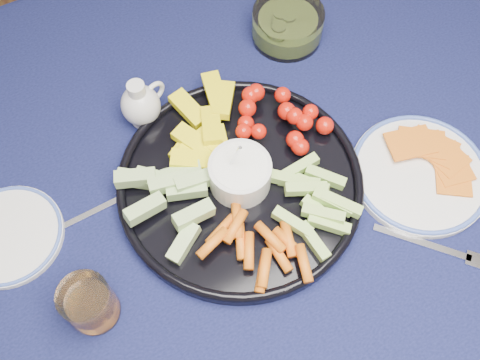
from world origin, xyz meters
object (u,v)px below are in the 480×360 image
dining_table (271,157)px  side_plate_extra (8,235)px  crudite_platter (239,181)px  creamer_pitcher (141,105)px  cheese_plate (420,172)px  juice_tumbler (90,305)px  pickle_bowl (287,26)px

dining_table → side_plate_extra: (-0.47, 0.03, 0.10)m
crudite_platter → side_plate_extra: size_ratio=2.33×
crudite_platter → creamer_pitcher: size_ratio=4.23×
crudite_platter → cheese_plate: size_ratio=1.76×
crudite_platter → side_plate_extra: (-0.36, 0.10, -0.02)m
side_plate_extra → dining_table: bearing=-4.0°
crudite_platter → dining_table: bearing=31.7°
juice_tumbler → side_plate_extra: size_ratio=0.50×
crudite_platter → creamer_pitcher: crudite_platter is taller
pickle_bowl → cheese_plate: size_ratio=0.59×
dining_table → side_plate_extra: bearing=176.0°
creamer_pitcher → side_plate_extra: (-0.28, -0.11, -0.03)m
creamer_pitcher → pickle_bowl: 0.33m
side_plate_extra → cheese_plate: bearing=-19.6°
pickle_bowl → juice_tumbler: bearing=-148.4°
cheese_plate → side_plate_extra: cheese_plate is taller
cheese_plate → side_plate_extra: size_ratio=1.33×
crudite_platter → cheese_plate: crudite_platter is taller
creamer_pitcher → side_plate_extra: bearing=-159.6°
dining_table → creamer_pitcher: 0.27m
dining_table → crudite_platter: bearing=-148.3°
juice_tumbler → side_plate_extra: bearing=113.3°
cheese_plate → pickle_bowl: bearing=95.0°
creamer_pitcher → pickle_bowl: (0.32, 0.04, -0.01)m
creamer_pitcher → juice_tumbler: size_ratio=1.10×
juice_tumbler → creamer_pitcher: bearing=53.9°
creamer_pitcher → cheese_plate: 0.49m
dining_table → cheese_plate: bearing=-49.0°
juice_tumbler → side_plate_extra: 0.20m
creamer_pitcher → pickle_bowl: creamer_pitcher is taller
dining_table → crudite_platter: (-0.11, -0.07, 0.11)m
crudite_platter → side_plate_extra: 0.38m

